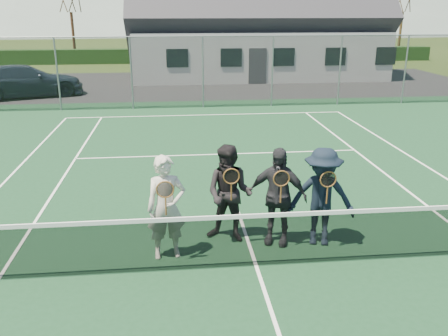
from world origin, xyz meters
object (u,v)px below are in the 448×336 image
(player_c, at_px, (277,196))
(player_d, at_px, (322,197))
(player_a, at_px, (166,208))
(tennis_net, at_px, (257,238))
(car_c, at_px, (26,81))
(player_b, at_px, (229,194))
(clubhouse, at_px, (255,10))

(player_c, xyz_separation_m, player_d, (0.77, -0.13, -0.00))
(player_a, bearing_deg, player_c, 9.10)
(tennis_net, xyz_separation_m, player_d, (1.27, 0.69, 0.38))
(player_a, bearing_deg, car_c, 112.65)
(tennis_net, distance_m, player_d, 1.50)
(car_c, bearing_deg, player_a, -177.50)
(car_c, distance_m, tennis_net, 19.01)
(tennis_net, height_order, player_a, player_a)
(car_c, xyz_separation_m, player_b, (8.03, -16.05, 0.15))
(tennis_net, bearing_deg, car_c, 116.11)
(tennis_net, bearing_deg, player_c, 58.52)
(tennis_net, relative_size, player_c, 6.49)
(player_a, distance_m, player_b, 1.23)
(player_d, bearing_deg, tennis_net, -151.55)
(player_a, bearing_deg, clubhouse, 76.94)
(tennis_net, relative_size, player_d, 6.49)
(player_c, bearing_deg, player_a, -170.90)
(tennis_net, distance_m, clubhouse, 24.57)
(car_c, height_order, player_b, player_b)
(player_b, relative_size, player_d, 1.00)
(car_c, xyz_separation_m, player_c, (8.86, -16.25, 0.15))
(tennis_net, bearing_deg, player_a, 160.91)
(clubhouse, xyz_separation_m, player_b, (-4.33, -22.98, -3.07))
(clubhouse, xyz_separation_m, player_c, (-3.50, -23.18, -3.07))
(clubhouse, bearing_deg, player_b, -100.67)
(car_c, distance_m, player_a, 17.95)
(player_b, relative_size, player_c, 1.00)
(clubhouse, distance_m, player_c, 23.65)
(car_c, distance_m, player_b, 17.95)
(clubhouse, bearing_deg, car_c, -150.73)
(car_c, relative_size, player_b, 2.94)
(player_a, height_order, player_d, same)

